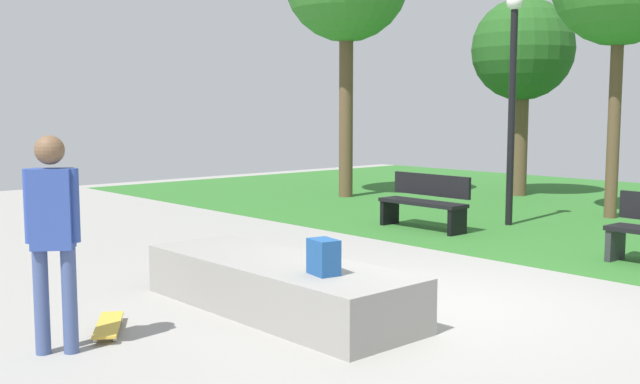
{
  "coord_description": "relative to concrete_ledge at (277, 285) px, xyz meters",
  "views": [
    {
      "loc": [
        4.57,
        -5.85,
        1.96
      ],
      "look_at": [
        -0.98,
        -0.84,
        1.14
      ],
      "focal_mm": 41.38,
      "sensor_mm": 36.0,
      "label": 1
    }
  ],
  "objects": [
    {
      "name": "tree_broad_elm",
      "position": [
        -3.99,
        10.39,
        3.06
      ],
      "size": [
        2.32,
        2.32,
        4.52
      ],
      "color": "brown",
      "rests_on": "grass_lawn"
    },
    {
      "name": "concrete_ledge",
      "position": [
        0.0,
        0.0,
        0.0
      ],
      "size": [
        3.13,
        1.07,
        0.51
      ],
      "primitive_type": "cube",
      "color": "gray",
      "rests_on": "ground_plane"
    },
    {
      "name": "park_bench_center_lawn",
      "position": [
        -2.28,
        4.97,
        0.23
      ],
      "size": [
        1.61,
        0.5,
        0.91
      ],
      "color": "black",
      "rests_on": "ground_plane"
    },
    {
      "name": "backpack_on_ledge",
      "position": [
        0.77,
        -0.09,
        0.41
      ],
      "size": [
        0.31,
        0.25,
        0.32
      ],
      "primitive_type": "cube",
      "rotation": [
        0.0,
        0.0,
        6.09
      ],
      "color": "#1E4C8C",
      "rests_on": "concrete_ledge"
    },
    {
      "name": "skateboard_by_ledge",
      "position": [
        -0.45,
        -1.57,
        -0.19
      ],
      "size": [
        0.79,
        0.59,
        0.08
      ],
      "color": "gold",
      "rests_on": "ground_plane"
    },
    {
      "name": "skater_performing_trick",
      "position": [
        -0.19,
        -2.14,
        0.79
      ],
      "size": [
        0.35,
        0.38,
        1.77
      ],
      "color": "#3F5184",
      "rests_on": "ground_plane"
    },
    {
      "name": "lamp_post",
      "position": [
        -1.6,
        6.39,
        2.15
      ],
      "size": [
        0.28,
        0.28,
        3.91
      ],
      "color": "black",
      "rests_on": "ground_plane"
    },
    {
      "name": "ground_plane",
      "position": [
        0.98,
        1.4,
        -0.25
      ],
      "size": [
        28.0,
        28.0,
        0.0
      ],
      "primitive_type": "plane",
      "color": "gray"
    }
  ]
}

